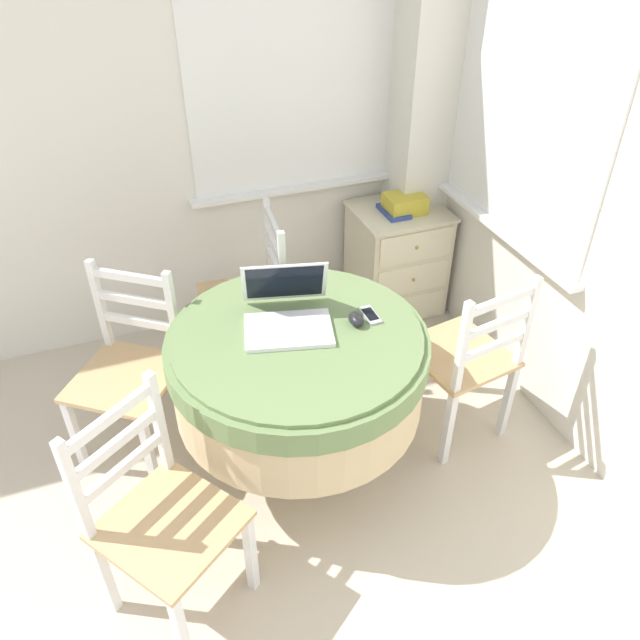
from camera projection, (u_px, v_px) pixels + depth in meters
The scene contains 12 objects.
corner_room_shell at pixel (334, 165), 2.43m from camera, with size 4.53×4.49×2.55m.
round_dining_table at pixel (298, 365), 2.52m from camera, with size 1.04×1.04×0.75m.
laptop at pixel (287, 313), 2.44m from camera, with size 0.41×0.41×0.23m.
computer_mouse at pixel (356, 319), 2.46m from camera, with size 0.06×0.09×0.05m.
cell_phone at pixel (370, 315), 2.51m from camera, with size 0.05×0.12×0.01m.
dining_chair_near_back_window at pixel (250, 298), 3.18m from camera, with size 0.46×0.44×0.89m.
dining_chair_near_right_window at pixel (465, 359), 2.79m from camera, with size 0.47×0.48×0.89m.
dining_chair_camera_near at pixel (160, 518), 2.11m from camera, with size 0.58×0.58×0.89m.
dining_chair_left_flank at pixel (130, 371), 2.72m from camera, with size 0.58×0.58×0.89m.
corner_cabinet at pixel (396, 259), 3.71m from camera, with size 0.52×0.47×0.65m.
storage_box at pixel (405, 204), 3.47m from camera, with size 0.22×0.17×0.10m.
book_on_cabinet at pixel (394, 211), 3.48m from camera, with size 0.13×0.21×0.02m.
Camera 1 is at (0.45, -0.48, 2.23)m, focal length 35.00 mm.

